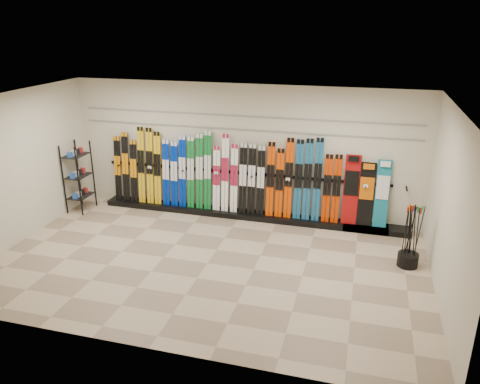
# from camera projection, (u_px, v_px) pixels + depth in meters

# --- Properties ---
(floor) EXTENTS (8.00, 8.00, 0.00)m
(floor) POSITION_uv_depth(u_px,v_px,m) (208.00, 263.00, 8.75)
(floor) COLOR gray
(floor) RESTS_ON ground
(back_wall) EXTENTS (8.00, 0.00, 8.00)m
(back_wall) POSITION_uv_depth(u_px,v_px,m) (242.00, 151.00, 10.49)
(back_wall) COLOR beige
(back_wall) RESTS_ON floor
(left_wall) EXTENTS (0.00, 5.00, 5.00)m
(left_wall) POSITION_uv_depth(u_px,v_px,m) (14.00, 170.00, 9.21)
(left_wall) COLOR beige
(left_wall) RESTS_ON floor
(right_wall) EXTENTS (0.00, 5.00, 5.00)m
(right_wall) POSITION_uv_depth(u_px,v_px,m) (449.00, 211.00, 7.24)
(right_wall) COLOR beige
(right_wall) RESTS_ON floor
(ceiling) EXTENTS (8.00, 8.00, 0.00)m
(ceiling) POSITION_uv_depth(u_px,v_px,m) (203.00, 103.00, 7.70)
(ceiling) COLOR silver
(ceiling) RESTS_ON back_wall
(ski_rack_base) EXTENTS (8.00, 0.40, 0.12)m
(ski_rack_base) POSITION_uv_depth(u_px,v_px,m) (249.00, 215.00, 10.74)
(ski_rack_base) COLOR black
(ski_rack_base) RESTS_ON floor
(skis) EXTENTS (5.37, 0.19, 1.83)m
(skis) POSITION_uv_depth(u_px,v_px,m) (221.00, 175.00, 10.62)
(skis) COLOR black
(skis) RESTS_ON ski_rack_base
(snowboards) EXTENTS (0.95, 0.23, 1.50)m
(snowboards) POSITION_uv_depth(u_px,v_px,m) (366.00, 193.00, 9.91)
(snowboards) COLOR #990C0C
(snowboards) RESTS_ON ski_rack_base
(accessory_rack) EXTENTS (0.40, 0.60, 1.64)m
(accessory_rack) POSITION_uv_depth(u_px,v_px,m) (79.00, 177.00, 10.93)
(accessory_rack) COLOR black
(accessory_rack) RESTS_ON floor
(pole_bin) EXTENTS (0.38, 0.38, 0.25)m
(pole_bin) POSITION_uv_depth(u_px,v_px,m) (408.00, 260.00, 8.62)
(pole_bin) COLOR black
(pole_bin) RESTS_ON floor
(ski_poles) EXTENTS (0.31, 0.23, 1.18)m
(ski_poles) POSITION_uv_depth(u_px,v_px,m) (411.00, 236.00, 8.46)
(ski_poles) COLOR black
(ski_poles) RESTS_ON pole_bin
(slatwall_rail_0) EXTENTS (7.60, 0.02, 0.03)m
(slatwall_rail_0) POSITION_uv_depth(u_px,v_px,m) (242.00, 130.00, 10.29)
(slatwall_rail_0) COLOR gray
(slatwall_rail_0) RESTS_ON back_wall
(slatwall_rail_1) EXTENTS (7.60, 0.02, 0.03)m
(slatwall_rail_1) POSITION_uv_depth(u_px,v_px,m) (242.00, 116.00, 10.19)
(slatwall_rail_1) COLOR gray
(slatwall_rail_1) RESTS_ON back_wall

